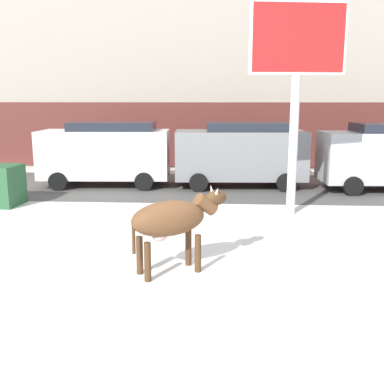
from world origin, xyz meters
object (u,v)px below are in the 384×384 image
Objects in this scene: car_grey_van at (241,153)px; pedestrian_by_cars at (97,153)px; cow_brown at (172,220)px; car_white_van at (106,152)px; billboard at (297,52)px.

car_grey_van is 6.56m from pedestrian_by_cars.
car_white_van is at bearing 111.41° from cow_brown.
pedestrian_by_cars is (-1.08, 2.79, -0.36)m from car_white_van.
billboard is at bearing -42.90° from pedestrian_by_cars.
car_grey_van is at bearing 106.99° from billboard.
car_white_van is 2.71× the size of pedestrian_by_cars.
billboard reaches higher than car_white_van.
cow_brown is at bearing -68.63° from pedestrian_by_cars.
billboard is 3.21× the size of pedestrian_by_cars.
cow_brown is at bearing -68.59° from car_white_van.
cow_brown is 0.39× the size of car_grey_van.
cow_brown is 12.02m from pedestrian_by_cars.
car_white_van is 4.89m from car_grey_van.
pedestrian_by_cars is at bearing 111.37° from cow_brown.
billboard is 5.17m from car_grey_van.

